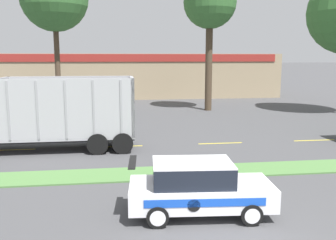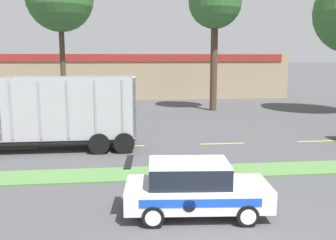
# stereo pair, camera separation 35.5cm
# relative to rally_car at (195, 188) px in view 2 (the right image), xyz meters

# --- Properties ---
(grass_verge) EXTENTS (120.00, 1.75, 0.06)m
(grass_verge) POSITION_rel_rally_car_xyz_m (0.30, 3.97, -0.79)
(grass_verge) COLOR #517F42
(grass_verge) RESTS_ON ground_plane
(centre_line_3) EXTENTS (2.40, 0.14, 0.01)m
(centre_line_3) POSITION_rel_rally_car_xyz_m (-7.64, 8.85, -0.82)
(centre_line_3) COLOR yellow
(centre_line_3) RESTS_ON ground_plane
(centre_line_4) EXTENTS (2.40, 0.14, 0.01)m
(centre_line_4) POSITION_rel_rally_car_xyz_m (-2.24, 8.85, -0.82)
(centre_line_4) COLOR yellow
(centre_line_4) RESTS_ON ground_plane
(centre_line_5) EXTENTS (2.40, 0.14, 0.01)m
(centre_line_5) POSITION_rel_rally_car_xyz_m (3.16, 8.85, -0.82)
(centre_line_5) COLOR yellow
(centre_line_5) RESTS_ON ground_plane
(centre_line_6) EXTENTS (2.40, 0.14, 0.01)m
(centre_line_6) POSITION_rel_rally_car_xyz_m (8.56, 8.85, -0.82)
(centre_line_6) COLOR yellow
(centre_line_6) RESTS_ON ground_plane
(rally_car) EXTENTS (4.28, 2.13, 1.64)m
(rally_car) POSITION_rel_rally_car_xyz_m (0.00, 0.00, 0.00)
(rally_car) COLOR white
(rally_car) RESTS_ON ground_plane
(store_building_backdrop) EXTENTS (35.02, 12.10, 4.95)m
(store_building_backdrop) POSITION_rel_rally_car_xyz_m (-1.33, 36.21, 1.66)
(store_building_backdrop) COLOR #9E896B
(store_building_backdrop) RESTS_ON ground_plane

